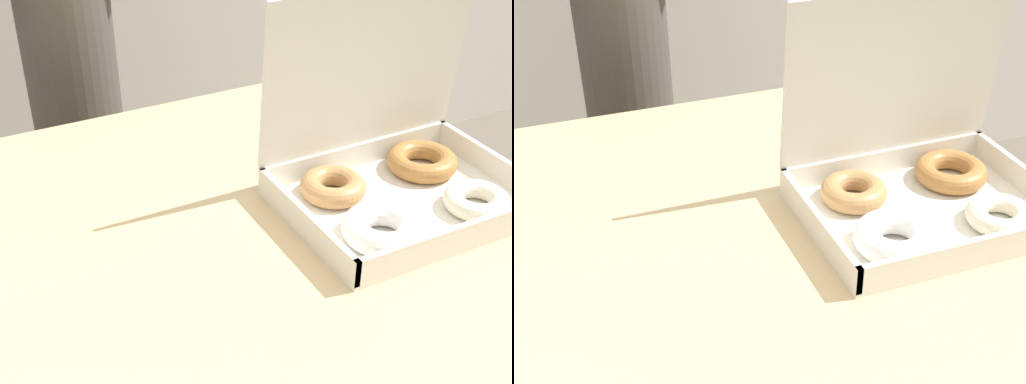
{
  "view_description": "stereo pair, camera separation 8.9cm",
  "coord_description": "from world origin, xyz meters",
  "views": [
    {
      "loc": [
        -0.2,
        -0.69,
        1.24
      ],
      "look_at": [
        0.15,
        -0.02,
        0.76
      ],
      "focal_mm": 50.0,
      "sensor_mm": 36.0,
      "label": 1
    },
    {
      "loc": [
        -0.12,
        -0.73,
        1.24
      ],
      "look_at": [
        0.15,
        -0.02,
        0.76
      ],
      "focal_mm": 50.0,
      "sensor_mm": 36.0,
      "label": 2
    }
  ],
  "objects": [
    {
      "name": "donut_box",
      "position": [
        0.35,
        -0.04,
        0.75
      ],
      "size": [
        0.32,
        0.24,
        0.28
      ],
      "color": "silver",
      "rests_on": "table"
    }
  ]
}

